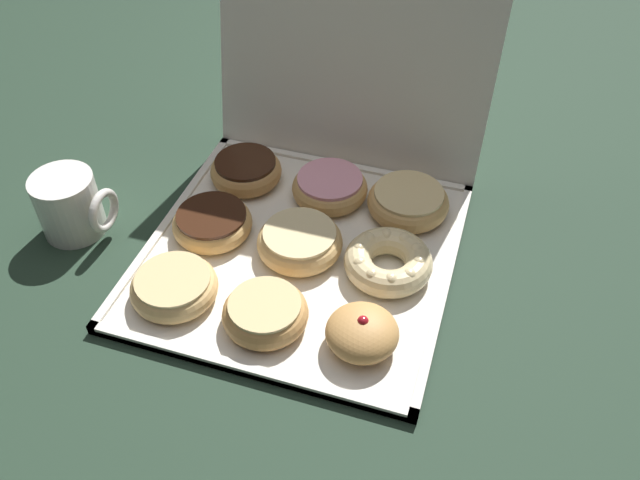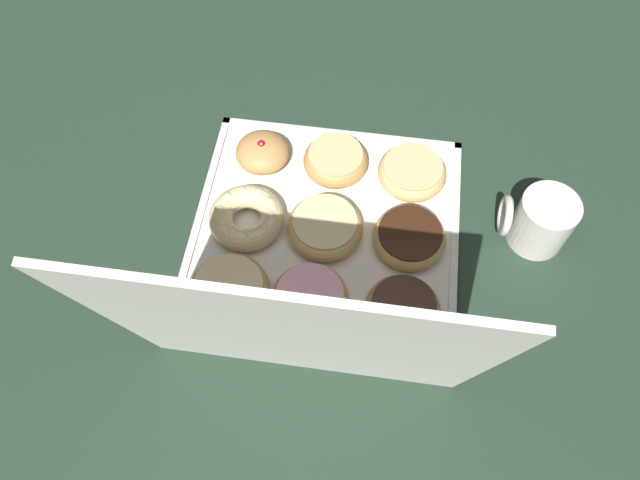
# 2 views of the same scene
# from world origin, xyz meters

# --- Properties ---
(ground_plane) EXTENTS (3.00, 3.00, 0.00)m
(ground_plane) POSITION_xyz_m (0.00, 0.00, 0.00)
(ground_plane) COLOR #233828
(donut_box) EXTENTS (0.43, 0.43, 0.01)m
(donut_box) POSITION_xyz_m (0.00, 0.00, 0.01)
(donut_box) COLOR silver
(donut_box) RESTS_ON ground
(box_lid_open) EXTENTS (0.43, 0.09, 0.43)m
(box_lid_open) POSITION_xyz_m (0.00, 0.26, 0.21)
(box_lid_open) COLOR silver
(box_lid_open) RESTS_ON ground
(glazed_ring_donut_0) EXTENTS (0.12, 0.12, 0.04)m
(glazed_ring_donut_0) POSITION_xyz_m (-0.13, -0.13, 0.03)
(glazed_ring_donut_0) COLOR #E5B770
(glazed_ring_donut_0) RESTS_ON donut_box
(glazed_ring_donut_1) EXTENTS (0.11, 0.11, 0.04)m
(glazed_ring_donut_1) POSITION_xyz_m (0.00, -0.13, 0.03)
(glazed_ring_donut_1) COLOR tan
(glazed_ring_donut_1) RESTS_ON donut_box
(jelly_filled_donut_2) EXTENTS (0.09, 0.09, 0.05)m
(jelly_filled_donut_2) POSITION_xyz_m (0.12, -0.13, 0.03)
(jelly_filled_donut_2) COLOR tan
(jelly_filled_donut_2) RESTS_ON donut_box
(chocolate_frosted_donut_3) EXTENTS (0.12, 0.12, 0.04)m
(chocolate_frosted_donut_3) POSITION_xyz_m (-0.13, -0.00, 0.03)
(chocolate_frosted_donut_3) COLOR tan
(chocolate_frosted_donut_3) RESTS_ON donut_box
(glazed_ring_donut_4) EXTENTS (0.12, 0.12, 0.04)m
(glazed_ring_donut_4) POSITION_xyz_m (0.00, 0.00, 0.03)
(glazed_ring_donut_4) COLOR #E5B770
(glazed_ring_donut_4) RESTS_ON donut_box
(cruller_donut_5) EXTENTS (0.12, 0.12, 0.04)m
(cruller_donut_5) POSITION_xyz_m (0.13, -0.00, 0.03)
(cruller_donut_5) COLOR beige
(cruller_donut_5) RESTS_ON donut_box
(chocolate_frosted_donut_6) EXTENTS (0.11, 0.11, 0.04)m
(chocolate_frosted_donut_6) POSITION_xyz_m (-0.13, 0.12, 0.03)
(chocolate_frosted_donut_6) COLOR tan
(chocolate_frosted_donut_6) RESTS_ON donut_box
(pink_frosted_donut_7) EXTENTS (0.12, 0.12, 0.04)m
(pink_frosted_donut_7) POSITION_xyz_m (0.01, 0.13, 0.03)
(pink_frosted_donut_7) COLOR tan
(pink_frosted_donut_7) RESTS_ON donut_box
(glazed_ring_donut_8) EXTENTS (0.12, 0.12, 0.04)m
(glazed_ring_donut_8) POSITION_xyz_m (0.13, 0.13, 0.03)
(glazed_ring_donut_8) COLOR tan
(glazed_ring_donut_8) RESTS_ON donut_box
(coffee_mug) EXTENTS (0.11, 0.09, 0.09)m
(coffee_mug) POSITION_xyz_m (-0.33, -0.05, 0.05)
(coffee_mug) COLOR white
(coffee_mug) RESTS_ON ground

